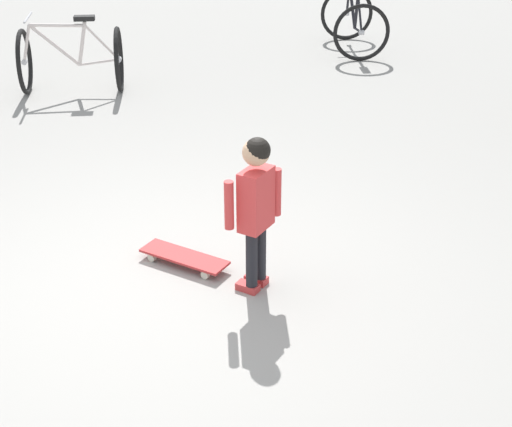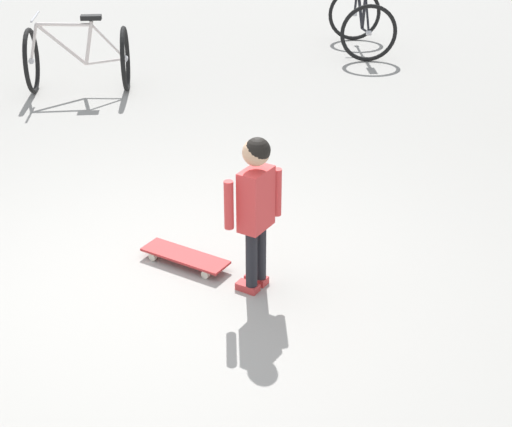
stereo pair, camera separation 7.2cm
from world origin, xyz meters
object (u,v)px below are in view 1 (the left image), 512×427
Objects in this scene: bicycle_near at (72,58)px; bicycle_mid at (354,21)px; skateboard at (184,257)px; child_person at (256,198)px.

bicycle_mid is at bearing -113.51° from bicycle_near.
bicycle_mid is at bearing -68.96° from skateboard.
skateboard is 5.74m from bicycle_mid.
bicycle_near is (4.11, -1.87, -0.28)m from child_person.
bicycle_mid is (2.63, -5.27, -0.28)m from child_person.
bicycle_mid is (2.06, -5.35, 0.32)m from skateboard.
skateboard is 0.52× the size of bicycle_mid.
child_person is at bearing 155.51° from bicycle_near.
bicycle_mid reaches higher than skateboard.
skateboard is at bearing 151.10° from bicycle_near.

